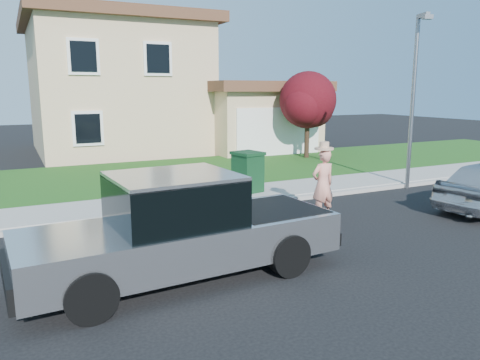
# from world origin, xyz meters

# --- Properties ---
(ground) EXTENTS (80.00, 80.00, 0.00)m
(ground) POSITION_xyz_m (0.00, 0.00, 0.00)
(ground) COLOR black
(ground) RESTS_ON ground
(curb) EXTENTS (40.00, 0.20, 0.12)m
(curb) POSITION_xyz_m (1.00, 2.90, 0.06)
(curb) COLOR gray
(curb) RESTS_ON ground
(sidewalk) EXTENTS (40.00, 2.00, 0.15)m
(sidewalk) POSITION_xyz_m (1.00, 4.00, 0.07)
(sidewalk) COLOR gray
(sidewalk) RESTS_ON ground
(lawn) EXTENTS (40.00, 7.00, 0.10)m
(lawn) POSITION_xyz_m (1.00, 8.50, 0.05)
(lawn) COLOR #133D11
(lawn) RESTS_ON ground
(house) EXTENTS (14.00, 11.30, 6.85)m
(house) POSITION_xyz_m (1.31, 16.38, 3.17)
(house) COLOR tan
(house) RESTS_ON ground
(pickup_truck) EXTENTS (5.75, 2.30, 1.85)m
(pickup_truck) POSITION_xyz_m (-2.73, -1.10, 0.86)
(pickup_truck) COLOR black
(pickup_truck) RESTS_ON ground
(woman) EXTENTS (0.67, 0.48, 1.98)m
(woman) POSITION_xyz_m (1.74, 0.90, 0.94)
(woman) COLOR #E3907C
(woman) RESTS_ON ground
(ornamental_tree) EXTENTS (2.90, 2.61, 3.98)m
(ornamental_tree) POSITION_xyz_m (7.27, 9.67, 2.64)
(ornamental_tree) COLOR black
(ornamental_tree) RESTS_ON lawn
(trash_bin) EXTENTS (0.91, 1.00, 1.23)m
(trash_bin) POSITION_xyz_m (1.23, 4.06, 0.77)
(trash_bin) COLOR black
(trash_bin) RESTS_ON sidewalk
(street_lamp) EXTENTS (0.41, 0.72, 5.56)m
(street_lamp) POSITION_xyz_m (6.55, 2.69, 3.17)
(street_lamp) COLOR slate
(street_lamp) RESTS_ON ground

